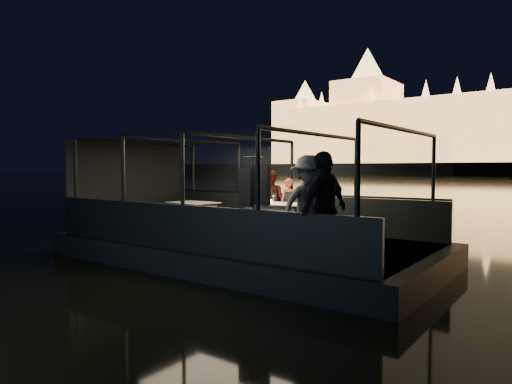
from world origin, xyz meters
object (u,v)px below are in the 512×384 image
Objects in this scene: chair_port_left at (264,213)px; coat_stand at (253,205)px; passenger_dark at (324,215)px; person_woman_coral at (289,202)px; chair_port_right at (289,215)px; passenger_stripe at (309,209)px; person_man_maroon at (271,201)px; wine_bottle at (247,197)px; dining_table_central at (275,219)px; dining_table_aft at (193,213)px.

chair_port_left is 3.11m from coat_stand.
person_woman_coral is at bearing -133.03° from passenger_dark.
chair_port_right reaches higher than chair_port_left.
passenger_stripe is at bearing -56.75° from chair_port_left.
person_man_maroon reaches higher than wine_bottle.
wine_bottle reaches higher than dining_table_central.
chair_port_left is 0.72× the size of person_woman_coral.
dining_table_central is at bearing -110.90° from person_woman_coral.
coat_stand is at bearing 133.79° from passenger_stripe.
chair_port_left is 0.41m from person_man_maroon.
wine_bottle is at bearing -150.05° from dining_table_central.
chair_port_left is at bearing 15.92° from dining_table_aft.
chair_port_left is 0.97× the size of chair_port_right.
dining_table_aft is 4.93m from passenger_stripe.
person_woman_coral is 3.25m from passenger_stripe.
dining_table_aft is 1.29× the size of chair_port_right.
passenger_stripe is 2.97m from wine_bottle.
person_woman_coral is at bearing 93.75° from dining_table_central.
dining_table_central is 0.78m from chair_port_left.
chair_port_left is at bearing 144.85° from dining_table_central.
chair_port_right is 3.98m from passenger_dark.
passenger_dark reaches higher than passenger_stripe.
dining_table_central is at bearing -126.47° from passenger_dark.
passenger_dark is (2.67, -2.56, 0.47)m from dining_table_central.
person_man_maroon is at bearing 154.06° from chair_port_right.
wine_bottle is at bearing -102.84° from chair_port_left.
coat_stand is at bearing -95.54° from person_woman_coral.
person_woman_coral is 4.48× the size of wine_bottle.
chair_port_right reaches higher than dining_table_central.
dining_table_aft is 4.17m from coat_stand.
passenger_stripe reaches higher than person_woman_coral.
passenger_stripe is at bearing -29.94° from wine_bottle.
chair_port_right is 1.16m from wine_bottle.
person_woman_coral is at bearing 17.97° from dining_table_aft.
dining_table_central is 2.73m from passenger_stripe.
dining_table_central is at bearing 29.95° from wine_bottle.
passenger_dark is at bearing -57.95° from chair_port_left.
coat_stand is (0.85, -2.63, 0.45)m from chair_port_right.
wine_bottle reaches higher than chair_port_right.
dining_table_central is 1.07× the size of person_woman_coral.
passenger_stripe reaches higher than chair_port_left.
dining_table_aft is 0.68× the size of passenger_dark.
person_man_maroon reaches higher than chair_port_right.
person_woman_coral reaches higher than dining_table_central.
dining_table_aft is 2.07m from chair_port_left.
coat_stand is 3.07m from person_woman_coral.
person_woman_coral reaches higher than wine_bottle.
wine_bottle is (-0.55, -1.07, 0.17)m from person_woman_coral.
person_woman_coral reaches higher than chair_port_right.
person_woman_coral is 0.87× the size of person_man_maroon.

